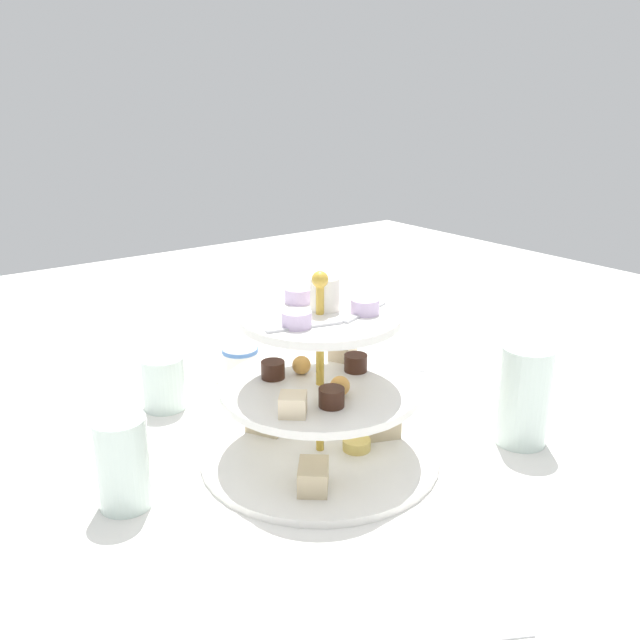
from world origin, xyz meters
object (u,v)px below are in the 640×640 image
water_glass_tall_right (524,395)px  teacup_with_saucer (240,363)px  butter_knife_left (437,639)px  butter_knife_right (379,364)px  water_glass_mid_back (122,462)px  water_glass_short_left (164,382)px  tiered_serving_stand (320,401)px

water_glass_tall_right → teacup_with_saucer: size_ratio=1.49×
butter_knife_left → butter_knife_right: size_ratio=1.00×
teacup_with_saucer → water_glass_mid_back: bearing=-140.7°
teacup_with_saucer → butter_knife_left: 0.60m
teacup_with_saucer → butter_knife_right: teacup_with_saucer is taller
butter_knife_left → water_glass_mid_back: 0.38m
butter_knife_left → water_glass_tall_right: bearing=56.6°
water_glass_mid_back → water_glass_short_left: bearing=55.8°
water_glass_short_left → butter_knife_left: (-0.00, -0.55, -0.04)m
butter_knife_right → teacup_with_saucer: bearing=31.1°
teacup_with_saucer → butter_knife_left: size_ratio=0.53×
butter_knife_right → water_glass_mid_back: bearing=70.5°
water_glass_mid_back → tiered_serving_stand: bearing=-11.0°
butter_knife_left → teacup_with_saucer: bearing=105.0°
tiered_serving_stand → water_glass_mid_back: tiered_serving_stand is taller
tiered_serving_stand → water_glass_short_left: 0.27m
water_glass_short_left → water_glass_mid_back: size_ratio=0.73×
water_glass_short_left → butter_knife_right: 0.37m
teacup_with_saucer → butter_knife_left: bearing=-104.2°
teacup_with_saucer → butter_knife_right: (0.22, -0.10, -0.02)m
butter_knife_left → water_glass_mid_back: water_glass_mid_back is taller
water_glass_tall_right → water_glass_short_left: bearing=131.7°
tiered_serving_stand → teacup_with_saucer: tiered_serving_stand is taller
water_glass_tall_right → tiered_serving_stand: bearing=151.7°
tiered_serving_stand → butter_knife_right: bearing=34.9°
teacup_with_saucer → water_glass_tall_right: bearing=-64.8°
butter_knife_left → butter_knife_right: bearing=82.4°
tiered_serving_stand → butter_knife_right: tiered_serving_stand is taller
butter_knife_right → tiered_serving_stand: bearing=90.1°
water_glass_tall_right → butter_knife_left: bearing=-152.6°
teacup_with_saucer → water_glass_short_left: bearing=-168.8°
butter_knife_left → butter_knife_right: 0.61m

